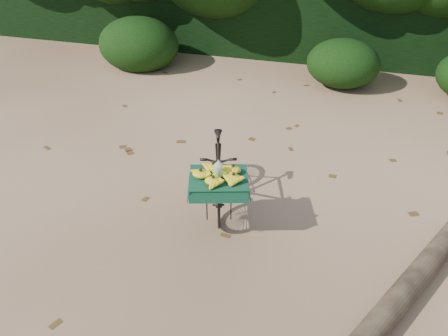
# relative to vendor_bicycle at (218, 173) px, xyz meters

# --- Properties ---
(ground) EXTENTS (80.00, 80.00, 0.00)m
(ground) POSITION_rel_vendor_bicycle_xyz_m (-0.18, 0.26, -0.49)
(ground) COLOR tan
(ground) RESTS_ON ground
(vendor_bicycle) EXTENTS (1.02, 1.77, 0.96)m
(vendor_bicycle) POSITION_rel_vendor_bicycle_xyz_m (0.00, 0.00, 0.00)
(vendor_bicycle) COLOR black
(vendor_bicycle) RESTS_ON ground
(fallen_log) EXTENTS (1.91, 3.30, 0.26)m
(fallen_log) POSITION_rel_vendor_bicycle_xyz_m (2.24, -1.34, -0.36)
(fallen_log) COLOR brown
(fallen_log) RESTS_ON ground
(hedge_backdrop) EXTENTS (26.00, 1.80, 1.80)m
(hedge_backdrop) POSITION_rel_vendor_bicycle_xyz_m (-0.18, 6.56, 0.41)
(hedge_backdrop) COLOR black
(hedge_backdrop) RESTS_ON ground
(bush_clumps) EXTENTS (8.80, 1.70, 0.90)m
(bush_clumps) POSITION_rel_vendor_bicycle_xyz_m (0.32, 4.56, -0.04)
(bush_clumps) COLOR black
(bush_clumps) RESTS_ON ground
(leaf_litter) EXTENTS (7.00, 7.30, 0.01)m
(leaf_litter) POSITION_rel_vendor_bicycle_xyz_m (-0.18, 0.91, -0.49)
(leaf_litter) COLOR #533916
(leaf_litter) RESTS_ON ground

